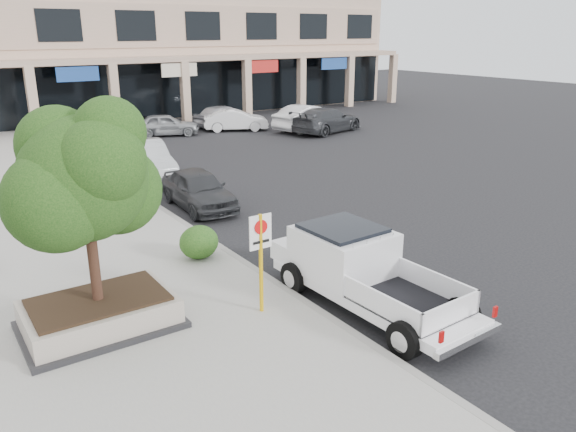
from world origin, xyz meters
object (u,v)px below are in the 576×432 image
at_px(curb_car_b, 145,160).
at_px(lot_car_a, 166,125).
at_px(planter_tree, 89,177).
at_px(curb_car_c, 109,149).
at_px(lot_car_b, 236,120).
at_px(lot_car_d, 117,124).
at_px(lot_car_f, 308,118).
at_px(curb_car_d, 81,125).
at_px(lot_car_e, 223,115).
at_px(planter, 100,313).
at_px(lot_car_c, 327,120).
at_px(no_parking_sign, 261,250).
at_px(curb_car_a, 199,189).
at_px(pickup_truck, 372,274).

height_order(curb_car_b, lot_car_a, curb_car_b).
height_order(planter_tree, curb_car_c, planter_tree).
bearing_deg(lot_car_b, lot_car_d, 99.19).
bearing_deg(curb_car_b, lot_car_a, 69.66).
bearing_deg(lot_car_f, curb_car_d, 56.46).
bearing_deg(lot_car_e, lot_car_b, 160.11).
xyz_separation_m(planter, planter_tree, (0.13, 0.15, 2.94)).
xyz_separation_m(curb_car_d, lot_car_d, (1.99, -0.67, -0.01)).
distance_m(curb_car_c, lot_car_c, 14.19).
xyz_separation_m(no_parking_sign, curb_car_d, (2.66, 24.83, -0.81)).
bearing_deg(no_parking_sign, lot_car_b, 62.14).
height_order(lot_car_c, lot_car_d, lot_car_d).
xyz_separation_m(curb_car_b, curb_car_d, (0.28, 11.30, 0.01)).
bearing_deg(lot_car_a, lot_car_b, -78.87).
bearing_deg(curb_car_c, curb_car_d, 83.19).
relative_size(lot_car_e, lot_car_f, 0.88).
bearing_deg(planter, planter_tree, 48.97).
bearing_deg(no_parking_sign, planter, 157.98).
xyz_separation_m(no_parking_sign, lot_car_b, (11.71, 22.16, -0.96)).
bearing_deg(planter_tree, curb_car_b, 65.61).
distance_m(planter, planter_tree, 2.95).
bearing_deg(curb_car_a, lot_car_c, 38.98).
distance_m(planter_tree, lot_car_b, 25.60).
bearing_deg(lot_car_d, curb_car_a, 159.32).
relative_size(curb_car_a, lot_car_a, 1.04).
relative_size(lot_car_b, lot_car_c, 0.76).
distance_m(curb_car_d, lot_car_c, 14.99).
bearing_deg(pickup_truck, planter, 154.35).
bearing_deg(lot_car_a, lot_car_e, -55.50).
relative_size(lot_car_c, lot_car_e, 1.23).
bearing_deg(planter, lot_car_e, 56.58).
bearing_deg(pickup_truck, lot_car_b, 65.91).
xyz_separation_m(planter, pickup_truck, (5.52, -2.41, 0.41)).
relative_size(planter, lot_car_a, 0.80).
relative_size(lot_car_b, lot_car_e, 0.94).
height_order(curb_car_d, lot_car_c, curb_car_d).
relative_size(curb_car_b, lot_car_c, 0.92).
relative_size(lot_car_d, lot_car_f, 1.19).
height_order(curb_car_a, curb_car_d, curb_car_d).
bearing_deg(planter, lot_car_b, 54.38).
relative_size(planter_tree, lot_car_b, 0.98).
relative_size(no_parking_sign, lot_car_e, 0.52).
height_order(curb_car_a, lot_car_b, curb_car_a).
height_order(planter, curb_car_a, curb_car_a).
height_order(lot_car_e, lot_car_f, lot_car_f).
bearing_deg(curb_car_b, lot_car_b, 49.71).
distance_m(planter_tree, lot_car_a, 24.00).
distance_m(curb_car_b, curb_car_d, 11.30).
bearing_deg(curb_car_c, lot_car_e, 32.81).
relative_size(curb_car_c, lot_car_f, 1.02).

